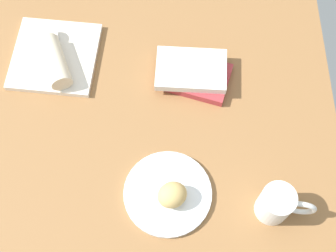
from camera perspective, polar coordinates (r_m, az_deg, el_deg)
dining_table at (r=127.08cm, az=-5.04°, el=2.57°), size 110.00×90.00×4.00cm
round_plate at (r=114.95cm, az=-0.04°, el=-8.16°), size 21.30×21.30×1.40cm
scone_pastry at (r=111.14cm, az=0.51°, el=-8.31°), size 8.99×8.59×5.78cm
square_plate at (r=134.37cm, az=-13.49°, el=8.18°), size 25.10×25.10×1.60cm
sauce_cup at (r=135.48cm, az=-14.10°, el=10.42°), size 5.04×5.04×2.76cm
breakfast_wrap at (r=129.10cm, az=-13.50°, el=7.57°), size 10.39×15.76×5.64cm
book_stack at (r=126.29cm, az=3.07°, el=6.37°), size 21.21×16.93×4.73cm
coffee_mug at (r=112.35cm, az=13.06°, el=-9.15°), size 13.36×7.96×10.43cm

